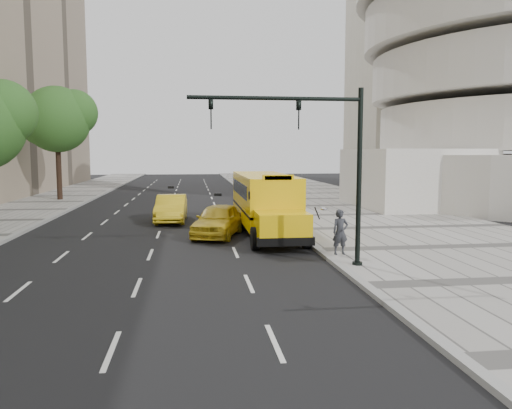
{
  "coord_description": "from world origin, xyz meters",
  "views": [
    {
      "loc": [
        0.74,
        -25.47,
        4.18
      ],
      "look_at": [
        3.5,
        -4.0,
        1.9
      ],
      "focal_mm": 35.0,
      "sensor_mm": 36.0,
      "label": 1
    }
  ],
  "objects": [
    {
      "name": "taxi_far",
      "position": [
        -0.53,
        4.72,
        0.81
      ],
      "size": [
        1.85,
        4.94,
        1.61
      ],
      "primitive_type": "imported",
      "rotation": [
        0.0,
        0.0,
        -0.03
      ],
      "color": "gold",
      "rests_on": "ground"
    },
    {
      "name": "school_bus",
      "position": [
        4.5,
        0.3,
        1.76
      ],
      "size": [
        2.96,
        11.56,
        3.19
      ],
      "color": "yellow",
      "rests_on": "ground"
    },
    {
      "name": "curb_far",
      "position": [
        -8.0,
        0.0,
        0.07
      ],
      "size": [
        0.3,
        140.0,
        0.15
      ],
      "primitive_type": "cube",
      "color": "gray",
      "rests_on": "ground"
    },
    {
      "name": "curb_museum",
      "position": [
        6.0,
        0.0,
        0.07
      ],
      "size": [
        0.3,
        140.0,
        0.15
      ],
      "primitive_type": "cube",
      "color": "gray",
      "rests_on": "ground"
    },
    {
      "name": "tree_c",
      "position": [
        -10.39,
        18.78,
        6.97
      ],
      "size": [
        6.24,
        5.55,
        9.7
      ],
      "color": "black",
      "rests_on": "ground"
    },
    {
      "name": "sidewalk_museum",
      "position": [
        12.0,
        0.0,
        0.07
      ],
      "size": [
        12.0,
        140.0,
        0.15
      ],
      "primitive_type": "cube",
      "color": "#9A9791",
      "rests_on": "ground"
    },
    {
      "name": "traffic_signal",
      "position": [
        5.19,
        -8.48,
        4.09
      ],
      "size": [
        6.18,
        0.36,
        6.4
      ],
      "color": "black",
      "rests_on": "ground"
    },
    {
      "name": "ground",
      "position": [
        0.0,
        0.0,
        0.0
      ],
      "size": [
        140.0,
        140.0,
        0.0
      ],
      "primitive_type": "plane",
      "color": "black",
      "rests_on": "ground"
    },
    {
      "name": "pedestrian",
      "position": [
        6.51,
        -6.64,
        1.04
      ],
      "size": [
        0.69,
        0.5,
        1.78
      ],
      "primitive_type": "imported",
      "rotation": [
        0.0,
        0.0,
        0.11
      ],
      "color": "#2B2D32",
      "rests_on": "sidewalk_museum"
    },
    {
      "name": "taxi_near",
      "position": [
        2.0,
        -0.84,
        0.81
      ],
      "size": [
        3.2,
        5.09,
        1.61
      ],
      "primitive_type": "imported",
      "rotation": [
        0.0,
        0.0,
        -0.3
      ],
      "color": "gold",
      "rests_on": "ground"
    },
    {
      "name": "guggenheim",
      "position": [
        29.37,
        18.51,
        13.58
      ],
      "size": [
        33.2,
        42.2,
        35.0
      ],
      "color": "silver",
      "rests_on": "ground"
    }
  ]
}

